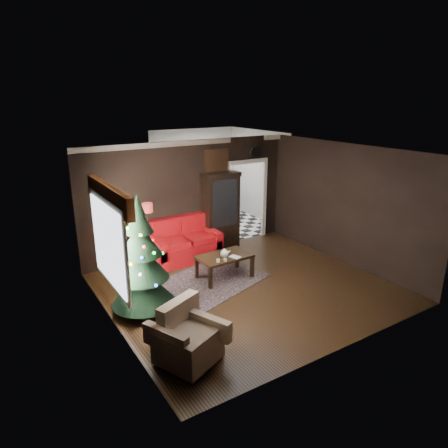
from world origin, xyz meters
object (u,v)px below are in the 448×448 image
christmas_tree (141,259)px  teapot (224,253)px  curio_cabinet (220,213)px  wall_clock (255,152)px  floor_lamp (149,236)px  coffee_table (224,266)px  armchair (188,335)px  kitchen_table (214,217)px  loveseat (184,240)px

christmas_tree → teapot: size_ratio=11.21×
curio_cabinet → wall_clock: 1.88m
floor_lamp → wall_clock: bearing=9.3°
coffee_table → teapot: size_ratio=5.83×
christmas_tree → wall_clock: bearing=28.4°
curio_cabinet → wall_clock: bearing=8.5°
coffee_table → teapot: teapot is taller
armchair → coffee_table: (2.00, 2.17, -0.19)m
armchair → teapot: bearing=23.6°
coffee_table → christmas_tree: bearing=-167.7°
floor_lamp → kitchen_table: bearing=33.1°
loveseat → wall_clock: size_ratio=5.31×
teapot → christmas_tree: bearing=-170.0°
curio_cabinet → loveseat: bearing=-169.2°
wall_clock → kitchen_table: (-0.55, 1.25, -2.00)m
christmas_tree → teapot: bearing=10.0°
teapot → kitchen_table: size_ratio=0.26×
floor_lamp → wall_clock: wall_clock is taller
floor_lamp → teapot: size_ratio=7.59×
christmas_tree → coffee_table: (2.02, 0.44, -0.78)m
kitchen_table → teapot: bearing=-117.1°
curio_cabinet → floor_lamp: size_ratio=1.28×
curio_cabinet → floor_lamp: (-2.09, -0.36, -0.12)m
coffee_table → kitchen_table: bearing=63.1°
teapot → armchair: bearing=-133.0°
armchair → kitchen_table: armchair is taller
loveseat → floor_lamp: bearing=-171.7°
christmas_tree → curio_cabinet: bearing=35.1°
christmas_tree → wall_clock: wall_clock is taller
armchair → wall_clock: 5.99m
armchair → wall_clock: size_ratio=2.66×
floor_lamp → loveseat: bearing=8.3°
loveseat → floor_lamp: size_ratio=1.14×
floor_lamp → armchair: 3.52m
loveseat → curio_cabinet: 1.25m
floor_lamp → armchair: size_ratio=1.75×
armchair → teapot: size_ratio=4.33×
curio_cabinet → christmas_tree: 3.55m
floor_lamp → curio_cabinet: bearing=9.7°
coffee_table → teapot: (-0.06, -0.10, 0.35)m
christmas_tree → coffee_table: 2.21m
floor_lamp → kitchen_table: floor_lamp is taller
wall_clock → kitchen_table: bearing=113.7°
wall_clock → teapot: bearing=-138.9°
wall_clock → christmas_tree: bearing=-151.6°
loveseat → teapot: loveseat is taller
loveseat → christmas_tree: 2.58m
loveseat → kitchen_table: bearing=42.5°
christmas_tree → coffee_table: size_ratio=1.92×
wall_clock → kitchen_table: 2.43m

